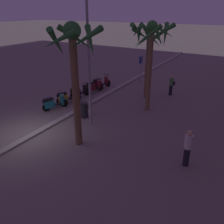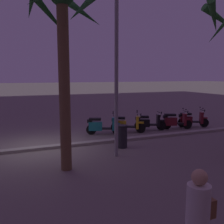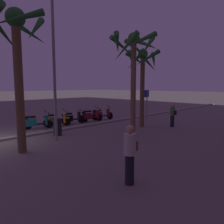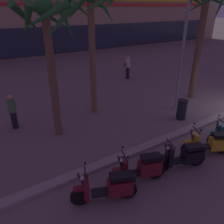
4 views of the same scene
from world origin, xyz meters
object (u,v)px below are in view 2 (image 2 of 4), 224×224
(street_lamp, at_px, (117,34))
(scooter_black_mid_front, at_px, (148,122))
(scooter_maroon_lead_nearest, at_px, (175,121))
(scooter_maroon_last_in_row, at_px, (191,119))
(scooter_teal_tail_end, at_px, (101,126))
(pedestrian_strolling_near_curb, at_px, (198,221))
(palm_tree_near_sign, at_px, (63,32))
(scooter_yellow_gap_after_mid, at_px, (125,124))
(litter_bin, at_px, (122,136))

(street_lamp, bearing_deg, scooter_black_mid_front, -134.19)
(scooter_maroon_lead_nearest, xyz_separation_m, street_lamp, (4.93, 3.18, 3.96))
(scooter_maroon_last_in_row, bearing_deg, scooter_black_mid_front, -3.31)
(scooter_teal_tail_end, xyz_separation_m, street_lamp, (0.65, 3.49, 3.97))
(scooter_teal_tail_end, xyz_separation_m, pedestrian_strolling_near_curb, (1.80, 9.23, 0.43))
(scooter_black_mid_front, height_order, scooter_teal_tail_end, scooter_teal_tail_end)
(street_lamp, bearing_deg, scooter_teal_tail_end, -100.49)
(scooter_maroon_last_in_row, xyz_separation_m, palm_tree_near_sign, (8.17, 3.99, 3.82))
(scooter_yellow_gap_after_mid, distance_m, palm_tree_near_sign, 6.93)
(palm_tree_near_sign, xyz_separation_m, litter_bin, (-2.69, -1.64, -3.79))
(scooter_maroon_last_in_row, distance_m, street_lamp, 8.02)
(scooter_maroon_lead_nearest, height_order, scooter_teal_tail_end, same)
(scooter_black_mid_front, relative_size, scooter_teal_tail_end, 0.97)
(scooter_maroon_last_in_row, distance_m, scooter_black_mid_front, 2.78)
(palm_tree_near_sign, distance_m, litter_bin, 4.93)
(scooter_yellow_gap_after_mid, distance_m, litter_bin, 2.84)
(scooter_yellow_gap_after_mid, bearing_deg, scooter_maroon_lead_nearest, 174.58)
(scooter_maroon_lead_nearest, height_order, palm_tree_near_sign, palm_tree_near_sign)
(scooter_yellow_gap_after_mid, distance_m, street_lamp, 5.63)
(scooter_black_mid_front, xyz_separation_m, street_lamp, (3.36, 3.46, 3.99))
(scooter_yellow_gap_after_mid, bearing_deg, litter_bin, 62.12)
(scooter_yellow_gap_after_mid, xyz_separation_m, street_lamp, (1.99, 3.46, 3.98))
(scooter_maroon_lead_nearest, xyz_separation_m, litter_bin, (4.26, 2.23, 0.02))
(scooter_black_mid_front, height_order, scooter_yellow_gap_after_mid, scooter_yellow_gap_after_mid)
(palm_tree_near_sign, height_order, street_lamp, street_lamp)
(scooter_black_mid_front, height_order, palm_tree_near_sign, palm_tree_near_sign)
(scooter_maroon_lead_nearest, bearing_deg, scooter_maroon_last_in_row, -174.44)
(pedestrian_strolling_near_curb, xyz_separation_m, street_lamp, (-1.16, -5.74, 3.53))
(scooter_maroon_lead_nearest, distance_m, palm_tree_near_sign, 8.82)
(scooter_maroon_last_in_row, bearing_deg, street_lamp, 28.24)
(scooter_black_mid_front, distance_m, scooter_teal_tail_end, 2.72)
(scooter_maroon_lead_nearest, height_order, scooter_black_mid_front, scooter_maroon_lead_nearest)
(street_lamp, bearing_deg, scooter_maroon_last_in_row, -151.76)
(scooter_maroon_lead_nearest, distance_m, street_lamp, 7.08)
(pedestrian_strolling_near_curb, bearing_deg, litter_bin, -105.24)
(scooter_maroon_last_in_row, height_order, scooter_maroon_lead_nearest, same)
(scooter_maroon_last_in_row, height_order, palm_tree_near_sign, palm_tree_near_sign)
(scooter_black_mid_front, distance_m, pedestrian_strolling_near_curb, 10.26)
(scooter_maroon_last_in_row, distance_m, pedestrian_strolling_near_curb, 11.62)
(scooter_teal_tail_end, distance_m, palm_tree_near_sign, 6.26)
(pedestrian_strolling_near_curb, height_order, litter_bin, pedestrian_strolling_near_curb)
(scooter_maroon_last_in_row, distance_m, scooter_maroon_lead_nearest, 1.22)
(scooter_black_mid_front, distance_m, street_lamp, 6.26)
(scooter_maroon_lead_nearest, height_order, scooter_yellow_gap_after_mid, same)
(scooter_yellow_gap_after_mid, xyz_separation_m, scooter_teal_tail_end, (1.34, -0.03, 0.01))
(scooter_yellow_gap_after_mid, xyz_separation_m, pedestrian_strolling_near_curb, (3.15, 9.20, 0.44))
(litter_bin, relative_size, street_lamp, 0.13)
(scooter_black_mid_front, height_order, pedestrian_strolling_near_curb, pedestrian_strolling_near_curb)
(scooter_black_mid_front, distance_m, litter_bin, 3.68)
(scooter_maroon_last_in_row, xyz_separation_m, scooter_maroon_lead_nearest, (1.21, 0.12, 0.01))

